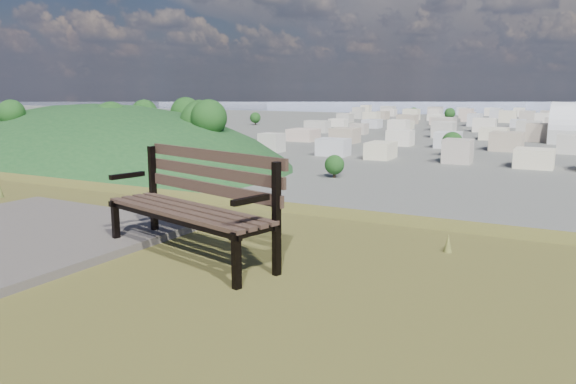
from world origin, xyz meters
The scene contains 5 objects.
park_bench centered at (0.35, 1.97, 25.56)m, with size 1.98×1.09×0.99m.
green_wooded_hill centered at (-143.53, 138.08, 0.12)m, with size 162.77×130.22×81.39m.
city_blocks centered at (0.00, 394.44, 3.50)m, with size 395.00×361.00×7.00m.
city_trees centered at (-26.39, 319.00, 4.83)m, with size 406.52×387.20×9.98m.
far_hills centered at (-60.92, 1402.93, 25.47)m, with size 2050.00×340.00×60.00m.
Camera 1 is at (3.43, -2.13, 26.57)m, focal length 35.00 mm.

